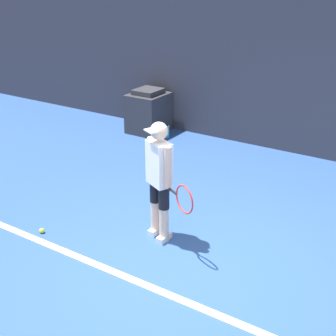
# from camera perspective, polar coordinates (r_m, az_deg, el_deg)

# --- Properties ---
(ground_plane) EXTENTS (24.00, 24.00, 0.00)m
(ground_plane) POSITION_cam_1_polar(r_m,az_deg,el_deg) (5.66, 1.46, -11.93)
(ground_plane) COLOR #2D5193
(back_wall) EXTENTS (24.00, 0.10, 2.99)m
(back_wall) POSITION_cam_1_polar(r_m,az_deg,el_deg) (8.85, 16.83, 10.77)
(back_wall) COLOR #383842
(back_wall) RESTS_ON ground_plane
(court_baseline) EXTENTS (21.60, 0.10, 0.01)m
(court_baseline) POSITION_cam_1_polar(r_m,az_deg,el_deg) (5.31, -1.56, -14.57)
(court_baseline) COLOR white
(court_baseline) RESTS_ON ground_plane
(tennis_player) EXTENTS (0.90, 0.50, 1.58)m
(tennis_player) POSITION_cam_1_polar(r_m,az_deg,el_deg) (5.80, -0.99, -1.08)
(tennis_player) COLOR beige
(tennis_player) RESTS_ON ground_plane
(tennis_ball) EXTENTS (0.07, 0.07, 0.07)m
(tennis_ball) POSITION_cam_1_polar(r_m,az_deg,el_deg) (6.51, -15.12, -7.39)
(tennis_ball) COLOR #D1E533
(tennis_ball) RESTS_ON ground_plane
(covered_chair) EXTENTS (0.72, 0.80, 0.93)m
(covered_chair) POSITION_cam_1_polar(r_m,az_deg,el_deg) (10.02, -2.39, 6.88)
(covered_chair) COLOR #333338
(covered_chair) RESTS_ON ground_plane
(water_bottle) EXTENTS (0.08, 0.08, 0.28)m
(water_bottle) POSITION_cam_1_polar(r_m,az_deg,el_deg) (9.74, -0.09, 4.51)
(water_bottle) COLOR #33ADD6
(water_bottle) RESTS_ON ground_plane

